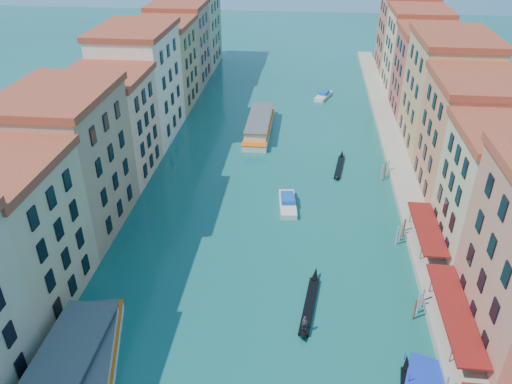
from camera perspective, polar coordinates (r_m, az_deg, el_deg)
left_bank_palazzos at (r=93.11m, az=-14.26°, el=10.24°), size 12.80×128.40×21.00m
right_bank_palazzos at (r=91.37m, az=21.54°, el=8.67°), size 12.80×128.40×21.00m
quay at (r=93.13m, az=15.74°, el=3.84°), size 4.00×140.00×1.00m
restaurant_awnings at (r=57.70m, az=21.92°, el=-12.87°), size 3.20×44.55×3.12m
vaporetto_stop at (r=53.38m, az=-21.10°, el=-19.38°), size 5.40×16.40×3.65m
mooring_poles_right at (r=62.18m, az=17.64°, el=-10.38°), size 1.44×54.24×3.20m
mooring_poles_left at (r=54.53m, az=-23.56°, el=-18.94°), size 0.24×8.24×3.20m
vaporetto_near at (r=53.53m, az=-18.39°, el=-18.75°), size 9.01×19.98×2.90m
vaporetto_far at (r=101.08m, az=0.38°, el=7.72°), size 4.64×20.36×3.03m
gondola_fore at (r=58.90m, az=6.12°, el=-12.66°), size 2.48×12.31×2.46m
gondola_far at (r=88.23m, az=9.51°, el=2.95°), size 2.34×10.91×1.55m
motorboat_mid at (r=76.02m, az=3.64°, el=-1.24°), size 3.18×7.76×1.56m
motorboat_far at (r=120.68m, az=7.72°, el=10.90°), size 4.39×7.26×1.44m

